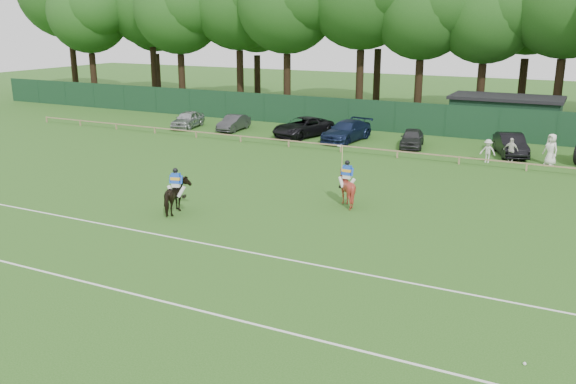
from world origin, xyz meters
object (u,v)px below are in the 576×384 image
Objects in this scene: hatch_grey at (412,138)px; estate_black at (511,145)px; spectator_left at (488,151)px; spectator_mid at (511,150)px; polo_ball at (525,364)px; sedan_silver at (188,119)px; spectator_right at (551,150)px; sedan_grey at (234,123)px; sedan_navy at (347,131)px; horse_chestnut at (347,188)px; horse_dark at (177,197)px; suv_black at (303,127)px; utility_shed at (505,115)px.

estate_black is (6.65, 0.21, 0.08)m from hatch_grey.
estate_black is 2.99m from spectator_left.
hatch_grey is 6.20m from spectator_left.
spectator_mid reaches higher than hatch_grey.
polo_ball is at bearing -79.70° from hatch_grey.
spectator_left is at bearing -129.57° from estate_black.
sedan_silver is 2.07× the size of spectator_right.
sedan_navy is at bearing -4.32° from sedan_grey.
horse_chestnut is 13.50m from spectator_left.
horse_dark is 8.17m from horse_chestnut.
sedan_silver is 39.42m from polo_ball.
spectator_mid is (5.90, 13.39, -0.06)m from horse_chestnut.
suv_black is 3.67m from sedan_navy.
hatch_grey is at bearing -4.57° from sedan_grey.
sedan_navy reaches higher than spectator_left.
sedan_silver reaches higher than sedan_grey.
sedan_navy is 1.16× the size of estate_black.
spectator_mid is at bearing -140.49° from horse_dark.
horse_chestnut is 0.33× the size of sedan_navy.
spectator_left is at bearing -36.05° from hatch_grey.
horse_chestnut is at bearing -99.98° from utility_shed.
hatch_grey is at bearing -83.49° from horse_chestnut.
sedan_grey is 14.90m from hatch_grey.
suv_black is at bearing -55.19° from horse_chestnut.
estate_black is (15.33, 0.03, -0.00)m from suv_black.
utility_shed is at bearing 98.82° from polo_ball.
horse_dark is 0.97× the size of spectator_right.
spectator_right is (14.82, 18.51, 0.18)m from horse_dark.
spectator_mid reaches higher than polo_ball.
polo_ball is (25.42, -26.66, -0.58)m from sedan_grey.
spectator_mid reaches higher than suv_black.
spectator_right reaches higher than suv_black.
utility_shed reaches higher than horse_dark.
sedan_silver is 0.79× the size of sedan_navy.
sedan_navy is 10.97m from spectator_left.
suv_black is at bearing -150.16° from utility_shed.
sedan_grey is 0.72× the size of suv_black.
estate_black is at bearing -3.97° from sedan_grey.
utility_shed is (-0.49, 10.71, 0.79)m from spectator_left.
estate_black is at bearing -9.47° from hatch_grey.
polo_ball is (10.52, -26.62, -0.61)m from hatch_grey.
spectator_right is at bearing 11.59° from suv_black.
hatch_grey is 0.86× the size of estate_black.
estate_black is 3.00× the size of spectator_left.
horse_dark is 0.43× the size of estate_black.
utility_shed reaches higher than sedan_grey.
sedan_navy is at bearing 120.21° from polo_ball.
sedan_silver is (-13.46, 19.54, -0.11)m from horse_dark.
utility_shed is (10.72, 28.20, 0.72)m from horse_dark.
horse_chestnut reaches higher than polo_ball.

